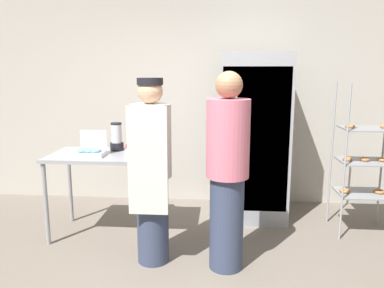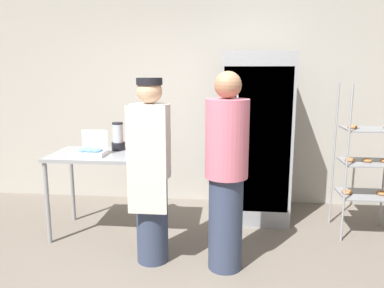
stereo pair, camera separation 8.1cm
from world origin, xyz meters
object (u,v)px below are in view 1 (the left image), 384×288
Objects in this scene: refrigerator at (253,138)px; blender_pitcher at (117,138)px; baking_rack at (365,161)px; person_baker at (152,170)px; binder_stack at (143,147)px; donut_box at (90,151)px; person_customer at (227,172)px.

blender_pitcher is at bearing -164.56° from refrigerator.
baking_rack is at bearing -15.88° from refrigerator.
baking_rack is 0.96× the size of person_baker.
baking_rack is at bearing 2.38° from binder_stack.
blender_pitcher reaches higher than binder_stack.
blender_pitcher is (0.19, 0.31, 0.09)m from donut_box.
person_baker reaches higher than blender_pitcher.
refrigerator is 1.53m from person_baker.
binder_stack is at bearing 32.03° from donut_box.
baking_rack is 2.38m from binder_stack.
refrigerator reaches higher than person_baker.
donut_box is 1.46m from person_customer.
donut_box is at bearing -172.11° from baking_rack.
baking_rack is at bearing 7.89° from donut_box.
binder_stack is 0.77m from person_baker.
person_customer is (1.38, -0.50, -0.05)m from donut_box.
person_baker is at bearing -55.06° from blender_pitcher.
binder_stack is 0.19× the size of person_baker.
baking_rack is at bearing 31.18° from person_customer.
person_baker is (0.71, -0.44, -0.06)m from donut_box.
person_baker is at bearing -31.62° from donut_box.
donut_box is 0.16× the size of person_customer.
person_baker is (0.52, -0.74, -0.15)m from blender_pitcher.
blender_pitcher is at bearing 177.50° from binder_stack.
baking_rack is 2.30m from person_baker.
person_baker is at bearing -130.33° from refrigerator.
donut_box is 0.17× the size of person_baker.
donut_box is at bearing -147.97° from binder_stack.
person_customer reaches higher than blender_pitcher.
person_customer is at bearing -5.16° from person_baker.
binder_stack is at bearing 138.75° from person_customer.
blender_pitcher is 0.92m from person_baker.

